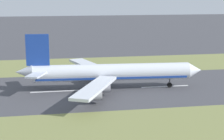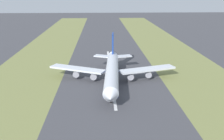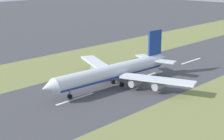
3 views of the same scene
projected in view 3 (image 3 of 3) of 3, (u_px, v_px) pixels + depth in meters
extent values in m
plane|color=#424247|center=(120.00, 84.00, 154.09)|extent=(800.00, 800.00, 0.00)
cube|color=olive|center=(220.00, 112.00, 124.52)|extent=(40.00, 600.00, 0.01)
cube|color=olive|center=(51.00, 66.00, 183.66)|extent=(40.00, 600.00, 0.01)
cube|color=silver|center=(191.00, 61.00, 193.41)|extent=(1.20, 18.00, 0.01)
cube|color=silver|center=(143.00, 77.00, 165.10)|extent=(1.20, 18.00, 0.01)
cube|color=silver|center=(75.00, 99.00, 136.80)|extent=(1.20, 18.00, 0.01)
cylinder|color=silver|center=(112.00, 72.00, 149.43)|extent=(9.62, 56.27, 6.00)
cone|color=silver|center=(48.00, 88.00, 129.19)|extent=(6.19, 5.37, 5.88)
cone|color=silver|center=(162.00, 58.00, 169.79)|extent=(5.48, 6.32, 5.10)
cube|color=navy|center=(112.00, 76.00, 149.85)|extent=(9.17, 54.02, 0.70)
cube|color=silver|center=(157.00, 80.00, 142.17)|extent=(29.42, 14.79, 0.90)
cube|color=silver|center=(97.00, 63.00, 166.73)|extent=(28.73, 17.99, 0.90)
cylinder|color=#93939E|center=(135.00, 83.00, 146.63)|extent=(3.50, 5.00, 3.20)
cylinder|color=#93939E|center=(159.00, 86.00, 142.64)|extent=(3.50, 5.00, 3.20)
cylinder|color=#93939E|center=(104.00, 74.00, 159.26)|extent=(3.50, 5.00, 3.20)
cylinder|color=#93939E|center=(97.00, 68.00, 167.90)|extent=(3.50, 5.00, 3.20)
cube|color=navy|center=(155.00, 43.00, 164.47)|extent=(1.32, 8.04, 11.00)
cube|color=silver|center=(164.00, 61.00, 162.56)|extent=(10.78, 6.73, 0.60)
cube|color=silver|center=(145.00, 57.00, 170.28)|extent=(10.92, 7.79, 0.60)
cylinder|color=#59595E|center=(70.00, 92.00, 136.27)|extent=(0.50, 0.50, 3.20)
cylinder|color=black|center=(70.00, 96.00, 136.68)|extent=(1.01, 1.85, 1.80)
cylinder|color=#59595E|center=(122.00, 81.00, 150.55)|extent=(0.50, 0.50, 3.20)
cylinder|color=black|center=(122.00, 84.00, 150.97)|extent=(1.01, 1.85, 1.80)
cylinder|color=#59595E|center=(113.00, 78.00, 154.20)|extent=(0.50, 0.50, 3.20)
cylinder|color=black|center=(113.00, 82.00, 154.62)|extent=(1.01, 1.85, 1.80)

